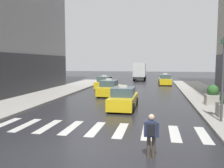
{
  "coord_description": "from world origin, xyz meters",
  "views": [
    {
      "loc": [
        3.12,
        -8.7,
        3.52
      ],
      "look_at": [
        -0.08,
        8.0,
        1.93
      ],
      "focal_mm": 37.47,
      "sensor_mm": 36.0,
      "label": 1
    }
  ],
  "objects_px": {
    "taxi_lead": "(123,99)",
    "planter_mid_block": "(213,96)",
    "box_truck": "(140,71)",
    "taxi_second": "(109,89)",
    "taxi_third": "(105,83)",
    "pedestrian_with_backpack": "(151,133)",
    "taxi_fourth": "(165,80)"
  },
  "relations": [
    {
      "from": "taxi_fourth",
      "to": "taxi_third",
      "type": "bearing_deg",
      "value": -139.77
    },
    {
      "from": "taxi_third",
      "to": "pedestrian_with_backpack",
      "type": "bearing_deg",
      "value": -73.15
    },
    {
      "from": "pedestrian_with_backpack",
      "to": "taxi_lead",
      "type": "bearing_deg",
      "value": 104.24
    },
    {
      "from": "taxi_second",
      "to": "taxi_fourth",
      "type": "relative_size",
      "value": 1.0
    },
    {
      "from": "pedestrian_with_backpack",
      "to": "planter_mid_block",
      "type": "relative_size",
      "value": 1.03
    },
    {
      "from": "taxi_third",
      "to": "planter_mid_block",
      "type": "relative_size",
      "value": 2.86
    },
    {
      "from": "taxi_fourth",
      "to": "box_truck",
      "type": "height_order",
      "value": "box_truck"
    },
    {
      "from": "taxi_second",
      "to": "taxi_third",
      "type": "xyz_separation_m",
      "value": [
        -1.9,
        6.3,
        0.0
      ]
    },
    {
      "from": "taxi_lead",
      "to": "taxi_second",
      "type": "xyz_separation_m",
      "value": [
        -2.48,
        6.69,
        0.0
      ]
    },
    {
      "from": "taxi_lead",
      "to": "taxi_second",
      "type": "relative_size",
      "value": 1.0
    },
    {
      "from": "taxi_lead",
      "to": "taxi_third",
      "type": "height_order",
      "value": "same"
    },
    {
      "from": "planter_mid_block",
      "to": "taxi_third",
      "type": "bearing_deg",
      "value": 135.77
    },
    {
      "from": "taxi_second",
      "to": "box_truck",
      "type": "distance_m",
      "value": 21.34
    },
    {
      "from": "box_truck",
      "to": "planter_mid_block",
      "type": "distance_m",
      "value": 26.98
    },
    {
      "from": "taxi_third",
      "to": "taxi_fourth",
      "type": "bearing_deg",
      "value": 40.23
    },
    {
      "from": "box_truck",
      "to": "taxi_third",
      "type": "bearing_deg",
      "value": -103.63
    },
    {
      "from": "taxi_third",
      "to": "pedestrian_with_backpack",
      "type": "relative_size",
      "value": 2.77
    },
    {
      "from": "taxi_lead",
      "to": "planter_mid_block",
      "type": "xyz_separation_m",
      "value": [
        6.85,
        2.06,
        0.15
      ]
    },
    {
      "from": "taxi_fourth",
      "to": "taxi_second",
      "type": "bearing_deg",
      "value": -115.3
    },
    {
      "from": "pedestrian_with_backpack",
      "to": "taxi_fourth",
      "type": "bearing_deg",
      "value": 87.12
    },
    {
      "from": "box_truck",
      "to": "pedestrian_with_backpack",
      "type": "relative_size",
      "value": 4.59
    },
    {
      "from": "taxi_second",
      "to": "taxi_fourth",
      "type": "distance_m",
      "value": 14.58
    },
    {
      "from": "pedestrian_with_backpack",
      "to": "planter_mid_block",
      "type": "height_order",
      "value": "planter_mid_block"
    },
    {
      "from": "planter_mid_block",
      "to": "box_truck",
      "type": "bearing_deg",
      "value": 106.39
    },
    {
      "from": "box_truck",
      "to": "taxi_fourth",
      "type": "bearing_deg",
      "value": -60.76
    },
    {
      "from": "taxi_lead",
      "to": "taxi_second",
      "type": "bearing_deg",
      "value": 110.32
    },
    {
      "from": "taxi_fourth",
      "to": "box_truck",
      "type": "xyz_separation_m",
      "value": [
        -4.51,
        8.06,
        1.13
      ]
    },
    {
      "from": "taxi_lead",
      "to": "pedestrian_with_backpack",
      "type": "relative_size",
      "value": 2.76
    },
    {
      "from": "taxi_lead",
      "to": "taxi_fourth",
      "type": "xyz_separation_m",
      "value": [
        3.75,
        19.87,
        0.0
      ]
    },
    {
      "from": "taxi_lead",
      "to": "box_truck",
      "type": "distance_m",
      "value": 27.96
    },
    {
      "from": "taxi_third",
      "to": "taxi_second",
      "type": "bearing_deg",
      "value": -73.22
    },
    {
      "from": "taxi_third",
      "to": "planter_mid_block",
      "type": "height_order",
      "value": "taxi_third"
    }
  ]
}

